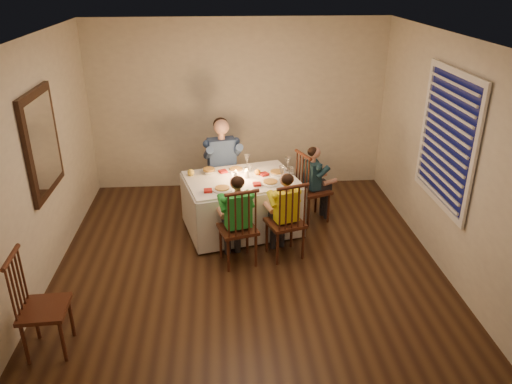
{
  "coord_description": "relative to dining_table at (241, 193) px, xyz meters",
  "views": [
    {
      "loc": [
        -0.28,
        -5.0,
        3.24
      ],
      "look_at": [
        0.1,
        0.15,
        0.91
      ],
      "focal_mm": 35.0,
      "sensor_mm": 36.0,
      "label": 1
    }
  ],
  "objects": [
    {
      "name": "ground",
      "position": [
        0.04,
        -0.95,
        -0.53
      ],
      "size": [
        5.0,
        5.0,
        0.0
      ],
      "primitive_type": "plane",
      "color": "black",
      "rests_on": "ground"
    },
    {
      "name": "wall_left",
      "position": [
        -2.21,
        -0.95,
        0.77
      ],
      "size": [
        0.02,
        5.0,
        2.6
      ],
      "primitive_type": "cube",
      "color": "#BAB19E",
      "rests_on": "ground"
    },
    {
      "name": "wall_right",
      "position": [
        2.29,
        -0.95,
        0.77
      ],
      "size": [
        0.02,
        5.0,
        2.6
      ],
      "primitive_type": "cube",
      "color": "#BAB19E",
      "rests_on": "ground"
    },
    {
      "name": "wall_back",
      "position": [
        0.04,
        1.55,
        0.77
      ],
      "size": [
        4.5,
        0.02,
        2.6
      ],
      "primitive_type": "cube",
      "color": "#BAB19E",
      "rests_on": "ground"
    },
    {
      "name": "ceiling",
      "position": [
        0.04,
        -0.95,
        2.07
      ],
      "size": [
        5.0,
        5.0,
        0.0
      ],
      "primitive_type": "plane",
      "color": "white",
      "rests_on": "wall_back"
    },
    {
      "name": "dining_table",
      "position": [
        0.0,
        0.0,
        0.0
      ],
      "size": [
        1.63,
        1.34,
        0.71
      ],
      "rotation": [
        0.0,
        0.0,
        0.25
      ],
      "color": "silver",
      "rests_on": "ground"
    },
    {
      "name": "chair_adult",
      "position": [
        -0.24,
        0.7,
        -0.53
      ],
      "size": [
        0.49,
        0.47,
        1.01
      ],
      "primitive_type": null,
      "rotation": [
        0.0,
        0.0,
        0.21
      ],
      "color": "#3B1B10",
      "rests_on": "ground"
    },
    {
      "name": "chair_near_left",
      "position": [
        -0.08,
        -0.82,
        -0.53
      ],
      "size": [
        0.51,
        0.49,
        1.01
      ],
      "primitive_type": null,
      "rotation": [
        0.0,
        0.0,
        3.41
      ],
      "color": "#3B1B10",
      "rests_on": "ground"
    },
    {
      "name": "chair_near_right",
      "position": [
        0.49,
        -0.71,
        -0.53
      ],
      "size": [
        0.52,
        0.51,
        1.01
      ],
      "primitive_type": null,
      "rotation": [
        0.0,
        0.0,
        3.46
      ],
      "color": "#3B1B10",
      "rests_on": "ground"
    },
    {
      "name": "chair_end",
      "position": [
        0.99,
        0.22,
        -0.53
      ],
      "size": [
        0.52,
        0.53,
        1.01
      ],
      "primitive_type": null,
      "rotation": [
        0.0,
        0.0,
        1.93
      ],
      "color": "#3B1B10",
      "rests_on": "ground"
    },
    {
      "name": "chair_extra",
      "position": [
        -1.86,
        -2.2,
        -0.53
      ],
      "size": [
        0.42,
        0.44,
        1.03
      ],
      "primitive_type": null,
      "rotation": [
        0.0,
        0.0,
        1.62
      ],
      "color": "#3B1B10",
      "rests_on": "ground"
    },
    {
      "name": "adult",
      "position": [
        -0.24,
        0.7,
        -0.53
      ],
      "size": [
        0.6,
        0.56,
        1.34
      ],
      "primitive_type": null,
      "rotation": [
        0.0,
        0.0,
        0.21
      ],
      "color": "navy",
      "rests_on": "ground"
    },
    {
      "name": "child_green",
      "position": [
        -0.08,
        -0.82,
        -0.53
      ],
      "size": [
        0.47,
        0.45,
        1.13
      ],
      "primitive_type": null,
      "rotation": [
        0.0,
        0.0,
        3.41
      ],
      "color": "green",
      "rests_on": "ground"
    },
    {
      "name": "child_yellow",
      "position": [
        0.49,
        -0.71,
        -0.53
      ],
      "size": [
        0.45,
        0.43,
        1.09
      ],
      "primitive_type": null,
      "rotation": [
        0.0,
        0.0,
        3.46
      ],
      "color": "yellow",
      "rests_on": "ground"
    },
    {
      "name": "child_teal",
      "position": [
        0.99,
        0.22,
        -0.53
      ],
      "size": [
        0.43,
        0.45,
        1.07
      ],
      "primitive_type": null,
      "rotation": [
        0.0,
        0.0,
        1.93
      ],
      "color": "#17313B",
      "rests_on": "ground"
    },
    {
      "name": "setting_adult",
      "position": [
        -0.06,
        0.27,
        0.22
      ],
      "size": [
        0.32,
        0.32,
        0.02
      ],
      "primitive_type": "cylinder",
      "rotation": [
        0.0,
        0.0,
        0.25
      ],
      "color": "silver",
      "rests_on": "dining_table"
    },
    {
      "name": "setting_green",
      "position": [
        -0.25,
        -0.34,
        0.22
      ],
      "size": [
        0.32,
        0.32,
        0.02
      ],
      "primitive_type": "cylinder",
      "rotation": [
        0.0,
        0.0,
        0.25
      ],
      "color": "silver",
      "rests_on": "dining_table"
    },
    {
      "name": "setting_yellow",
      "position": [
        0.36,
        -0.19,
        0.22
      ],
      "size": [
        0.32,
        0.32,
        0.02
      ],
      "primitive_type": "cylinder",
      "rotation": [
        0.0,
        0.0,
        0.25
      ],
      "color": "silver",
      "rests_on": "dining_table"
    },
    {
      "name": "setting_teal",
      "position": [
        0.48,
        0.14,
        0.22
      ],
      "size": [
        0.32,
        0.32,
        0.02
      ],
      "primitive_type": "cylinder",
      "rotation": [
        0.0,
        0.0,
        0.25
      ],
      "color": "silver",
      "rests_on": "dining_table"
    },
    {
      "name": "candle_left",
      "position": [
        -0.07,
        -0.02,
        0.26
      ],
      "size": [
        0.06,
        0.06,
        0.1
      ],
      "primitive_type": "cylinder",
      "color": "white",
      "rests_on": "dining_table"
    },
    {
      "name": "candle_right",
      "position": [
        0.07,
        0.02,
        0.26
      ],
      "size": [
        0.06,
        0.06,
        0.1
      ],
      "primitive_type": "cylinder",
      "color": "white",
      "rests_on": "dining_table"
    },
    {
      "name": "squash",
      "position": [
        -0.65,
        0.14,
        0.26
      ],
      "size": [
        0.09,
        0.09,
        0.09
      ],
      "primitive_type": "sphere",
      "color": "gold",
      "rests_on": "dining_table"
    },
    {
      "name": "orange_fruit",
      "position": [
        0.22,
        0.11,
        0.25
      ],
      "size": [
        0.08,
        0.08,
        0.08
      ],
      "primitive_type": "sphere",
      "color": "orange",
      "rests_on": "dining_table"
    },
    {
      "name": "serving_bowl",
      "position": [
        -0.42,
        0.21,
        0.24
      ],
      "size": [
        0.24,
        0.24,
        0.05
      ],
      "primitive_type": "imported",
      "rotation": [
        0.0,
        0.0,
        0.28
      ],
      "color": "silver",
      "rests_on": "dining_table"
    },
    {
      "name": "wall_mirror",
      "position": [
        -2.18,
        -0.65,
        0.97
      ],
      "size": [
        0.06,
        0.95,
        1.15
      ],
      "color": "black",
      "rests_on": "wall_left"
    },
    {
      "name": "window_blinds",
      "position": [
        2.24,
        -0.85,
        0.97
      ],
      "size": [
        0.07,
        1.34,
        1.54
      ],
      "color": "#0D0E34",
      "rests_on": "wall_right"
    }
  ]
}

